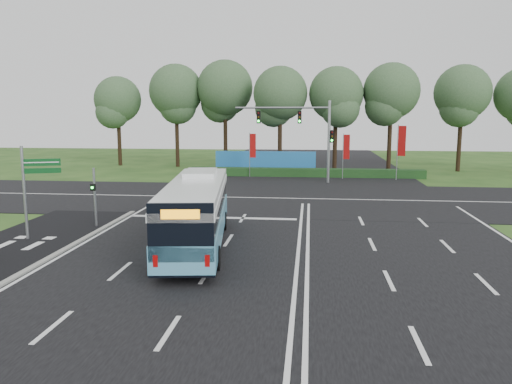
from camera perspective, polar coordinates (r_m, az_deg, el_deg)
ground at (r=23.18m, az=4.95°, el=-5.84°), size 120.00×120.00×0.00m
road_main at (r=23.17m, az=4.95°, el=-5.79°), size 20.00×120.00×0.04m
road_cross at (r=34.91m, az=5.40°, el=-0.79°), size 120.00×14.00×0.05m
bike_path at (r=24.05m, az=-26.75°, el=-6.16°), size 5.00×18.00×0.06m
kerb_strip at (r=22.84m, az=-21.66°, el=-6.52°), size 0.25×18.00×0.12m
city_bus at (r=22.32m, az=-6.81°, el=-2.24°), size 3.72×11.25×3.17m
pedestrian_signal at (r=27.22m, az=-17.98°, el=-0.35°), size 0.27×0.41×3.13m
street_sign at (r=25.46m, az=-24.23°, el=1.08°), size 1.64×0.67×4.44m
banner_flag_left at (r=46.58m, az=-0.46°, el=5.04°), size 0.61×0.08×4.16m
banner_flag_mid at (r=45.84m, az=10.21°, el=4.82°), size 0.61×0.13×4.13m
banner_flag_right at (r=45.90m, az=16.19°, el=5.24°), size 0.70×0.30×4.96m
traffic_light_gantry at (r=42.93m, az=5.95°, el=7.25°), size 8.41×0.28×7.00m
hedge at (r=47.23m, az=5.64°, el=2.21°), size 22.00×1.20×0.80m
blue_hoarding at (r=49.84m, az=1.07°, el=3.42°), size 10.00×0.30×2.20m
eucalyptus_row at (r=53.67m, az=5.80°, el=11.20°), size 48.17×8.53×11.69m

